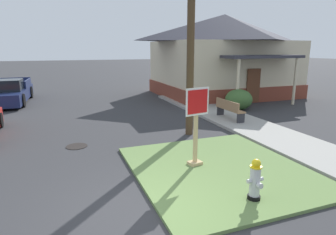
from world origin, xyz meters
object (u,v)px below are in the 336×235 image
Objects in this scene: fire_hydrant at (255,180)px; manhole_cover at (77,146)px; pickup_truck_navy at (8,93)px; street_bench at (229,108)px; stop_sign at (196,128)px.

fire_hydrant is 1.29× the size of manhole_cover.
pickup_truck_navy reaches higher than street_bench.
stop_sign is 0.38× the size of pickup_truck_navy.
manhole_cover is at bearing 135.08° from stop_sign.
stop_sign reaches higher than manhole_cover.
street_bench is (9.92, -8.42, -0.02)m from pickup_truck_navy.
manhole_cover is 6.78m from street_bench.
manhole_cover is at bearing 123.05° from fire_hydrant.
manhole_cover is (-3.32, 5.11, -0.50)m from fire_hydrant.
pickup_truck_navy is at bearing 116.43° from stop_sign.
manhole_cover is 0.39× the size of street_bench.
street_bench is at bearing 62.01° from fire_hydrant.
pickup_truck_navy is at bearing 114.15° from fire_hydrant.
fire_hydrant is 0.42× the size of stop_sign.
pickup_truck_navy reaches higher than manhole_cover.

